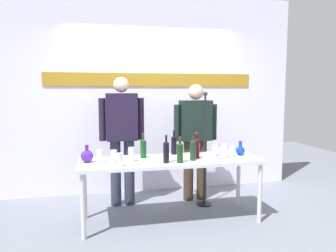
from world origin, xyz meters
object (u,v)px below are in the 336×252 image
(wine_bottle_0, at_px, (193,149))
(wine_bottle_1, at_px, (143,147))
(wine_glass_right_4, at_px, (214,148))
(wine_glass_right_1, at_px, (219,151))
(display_table, at_px, (171,164))
(wine_glass_left_1, at_px, (131,151))
(wine_glass_left_3, at_px, (100,153))
(microphone_stand, at_px, (204,168))
(presenter_right, at_px, (195,134))
(wine_bottle_4, at_px, (180,152))
(wine_bottle_5, at_px, (166,151))
(wine_bottle_2, at_px, (196,147))
(wine_glass_left_2, at_px, (114,153))
(decanter_blue_left, at_px, (87,156))
(decanter_blue_right, at_px, (240,150))
(wine_glass_left_0, at_px, (119,157))
(presenter_left, at_px, (122,133))
(wine_glass_right_5, at_px, (197,146))
(wine_bottle_3, at_px, (174,144))
(wine_glass_right_2, at_px, (225,148))
(wine_glass_right_3, at_px, (216,148))

(wine_bottle_0, bearing_deg, wine_bottle_1, 153.72)
(wine_glass_right_4, bearing_deg, wine_glass_right_1, -88.49)
(display_table, relative_size, wine_glass_left_1, 12.83)
(wine_glass_left_3, relative_size, microphone_stand, 0.10)
(wine_bottle_1, relative_size, wine_glass_right_1, 2.16)
(presenter_right, xyz_separation_m, wine_glass_left_3, (-1.34, -0.67, -0.09))
(wine_bottle_4, bearing_deg, wine_bottle_5, 169.72)
(wine_bottle_2, height_order, wine_glass_left_1, wine_bottle_2)
(wine_bottle_2, bearing_deg, wine_glass_left_2, -178.48)
(wine_bottle_1, bearing_deg, decanter_blue_left, -170.64)
(wine_glass_right_1, bearing_deg, wine_bottle_1, 161.93)
(decanter_blue_right, bearing_deg, wine_bottle_5, -167.54)
(wine_bottle_2, xyz_separation_m, wine_glass_left_0, (-0.94, -0.25, -0.03))
(presenter_left, distance_m, wine_glass_left_2, 0.73)
(display_table, bearing_deg, microphone_stand, 36.25)
(wine_glass_right_5, bearing_deg, display_table, -146.61)
(wine_bottle_0, height_order, wine_bottle_3, wine_bottle_0)
(wine_bottle_4, bearing_deg, wine_glass_right_1, 8.98)
(wine_bottle_0, distance_m, wine_glass_right_5, 0.43)
(wine_glass_right_4, bearing_deg, microphone_stand, 87.27)
(decanter_blue_right, bearing_deg, wine_bottle_0, -166.63)
(display_table, xyz_separation_m, wine_bottle_3, (0.11, 0.28, 0.19))
(wine_bottle_3, bearing_deg, wine_glass_right_1, -43.16)
(decanter_blue_left, relative_size, wine_bottle_2, 0.66)
(wine_bottle_2, xyz_separation_m, wine_bottle_5, (-0.41, -0.18, 0.00))
(wine_glass_right_2, bearing_deg, wine_bottle_3, 145.74)
(wine_bottle_1, distance_m, wine_glass_right_1, 0.90)
(decanter_blue_right, xyz_separation_m, wine_glass_left_0, (-1.52, -0.29, 0.04))
(display_table, bearing_deg, wine_glass_left_0, -158.31)
(decanter_blue_left, distance_m, wine_bottle_5, 0.89)
(wine_glass_left_1, bearing_deg, wine_bottle_1, 48.25)
(wine_glass_right_2, xyz_separation_m, wine_glass_right_5, (-0.23, 0.35, -0.03))
(wine_bottle_0, xyz_separation_m, wine_bottle_5, (-0.33, -0.06, 0.00))
(wine_glass_left_0, relative_size, wine_glass_left_2, 1.04)
(decanter_blue_right, xyz_separation_m, wine_glass_left_2, (-1.57, -0.06, 0.04))
(wine_bottle_5, distance_m, wine_glass_right_5, 0.68)
(presenter_right, height_order, wine_glass_left_2, presenter_right)
(wine_bottle_1, bearing_deg, wine_glass_right_3, -2.83)
(wine_bottle_0, xyz_separation_m, wine_glass_right_2, (0.41, 0.04, -0.01))
(decanter_blue_right, xyz_separation_m, wine_glass_left_3, (-1.72, -0.04, 0.05))
(decanter_blue_right, height_order, wine_bottle_2, wine_bottle_2)
(wine_glass_left_2, distance_m, wine_glass_right_5, 1.12)
(presenter_left, bearing_deg, wine_bottle_2, -38.92)
(wine_bottle_5, relative_size, wine_glass_right_4, 2.18)
(presenter_right, relative_size, wine_glass_right_4, 11.33)
(wine_glass_left_1, relative_size, wine_glass_left_2, 1.18)
(wine_glass_left_3, bearing_deg, wine_bottle_0, -6.43)
(presenter_left, xyz_separation_m, wine_glass_right_3, (1.11, -0.57, -0.14))
(display_table, distance_m, wine_bottle_1, 0.39)
(presenter_right, relative_size, wine_bottle_3, 5.31)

